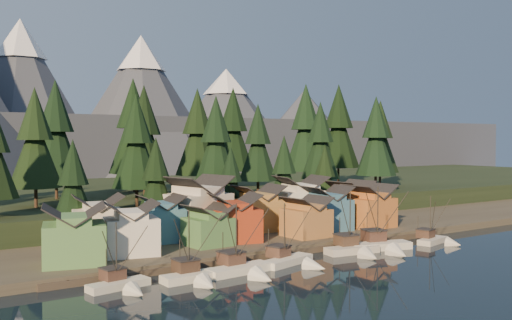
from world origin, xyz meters
TOP-DOWN VIEW (x-y plane):
  - ground at (0.00, 0.00)m, footprint 500.00×500.00m
  - shore_strip at (0.00, 40.00)m, footprint 400.00×50.00m
  - hillside at (0.00, 90.00)m, footprint 420.00×100.00m
  - dock at (0.00, 16.50)m, footprint 80.00×4.00m
  - mountain_ridge at (-4.20, 213.59)m, footprint 560.00×190.00m
  - boat_0 at (-30.31, 9.56)m, footprint 9.08×9.64m
  - boat_1 at (-20.42, 7.84)m, footprint 8.86×9.61m
  - boat_2 at (-12.30, 7.64)m, footprint 11.09×11.93m
  - boat_3 at (-2.29, 8.71)m, footprint 10.77×11.25m
  - boat_4 at (11.99, 9.49)m, footprint 10.41×11.08m
  - boat_5 at (18.43, 9.06)m, footprint 12.55×13.14m
  - boat_6 at (32.08, 8.27)m, footprint 8.44×8.96m
  - house_front_0 at (-32.99, 22.29)m, footprint 10.72×10.37m
  - house_front_1 at (-23.34, 24.34)m, footprint 9.80×9.55m
  - house_front_2 at (-9.06, 24.38)m, footprint 7.76×7.81m
  - house_front_3 at (-3.13, 25.24)m, footprint 10.28×9.99m
  - house_front_4 at (10.89, 21.91)m, footprint 7.50×8.09m
  - house_front_5 at (19.46, 25.73)m, footprint 9.59×8.93m
  - house_front_6 at (29.46, 23.79)m, footprint 9.28×8.79m
  - house_back_0 at (-25.55, 33.96)m, footprint 9.60×9.34m
  - house_back_1 at (-14.47, 32.35)m, footprint 8.29×8.37m
  - house_back_2 at (-5.60, 34.81)m, footprint 12.51×11.82m
  - house_back_3 at (7.21, 32.80)m, footprint 9.74×8.82m
  - house_back_4 at (18.86, 33.85)m, footprint 11.67×11.39m
  - house_back_5 at (30.96, 31.26)m, footprint 8.92×9.01m
  - tree_hill_3 at (-30.00, 60.00)m, footprint 10.69×10.69m
  - tree_hill_4 at (-22.00, 75.00)m, footprint 12.14×12.14m
  - tree_hill_5 at (-12.00, 50.00)m, footprint 10.18×10.18m
  - tree_hill_6 at (-4.00, 65.00)m, footprint 11.62×11.62m
  - tree_hill_7 at (6.00, 48.00)m, footprint 10.29×10.29m
  - tree_hill_8 at (14.00, 72.00)m, footprint 11.90×11.90m
  - tree_hill_9 at (22.00, 55.00)m, footprint 9.90×9.90m
  - tree_hill_10 at (30.00, 80.00)m, footprint 12.60×12.60m
  - tree_hill_11 at (38.00, 50.00)m, footprint 10.23×10.23m
  - tree_hill_12 at (46.00, 66.00)m, footprint 12.95×12.95m
  - tree_hill_13 at (56.00, 48.00)m, footprint 11.11×11.11m
  - tree_hill_14 at (64.00, 72.00)m, footprint 13.50×13.50m
  - tree_hill_15 at (0.00, 82.00)m, footprint 13.08×13.08m
  - tree_hill_17 at (68.00, 58.00)m, footprint 11.03×11.03m
  - tree_shore_0 at (-28.00, 40.00)m, footprint 8.01×8.01m
  - tree_shore_1 at (-12.00, 40.00)m, footprint 8.17×8.17m
  - tree_shore_2 at (5.00, 40.00)m, footprint 7.38×7.38m
  - tree_shore_3 at (19.00, 40.00)m, footprint 8.39×8.39m
  - tree_shore_4 at (31.00, 40.00)m, footprint 7.48×7.48m

SIDE VIEW (x-z plane):
  - ground at x=0.00m, z-range 0.00..0.00m
  - dock at x=0.00m, z-range 0.00..1.00m
  - shore_strip at x=0.00m, z-range 0.00..1.50m
  - boat_0 at x=-30.31m, z-range -3.12..6.87m
  - boat_3 at x=-2.29m, z-range -3.49..7.42m
  - boat_6 at x=32.08m, z-range -3.07..7.12m
  - boat_2 at x=-12.30m, z-range -3.71..7.98m
  - boat_1 at x=-20.42m, z-range -3.36..7.79m
  - boat_4 at x=11.99m, z-range -3.69..8.31m
  - boat_5 at x=18.43m, z-range -4.09..8.73m
  - hillside at x=0.00m, z-range 0.00..6.00m
  - house_front_2 at x=-9.06m, z-range 1.68..8.82m
  - house_front_4 at x=10.89m, z-range 1.69..9.32m
  - house_back_1 at x=-14.47m, z-range 1.71..10.15m
  - house_front_1 at x=-23.34m, z-range 1.72..10.28m
  - house_front_3 at x=-3.13m, z-range 1.72..10.39m
  - house_front_0 at x=-32.99m, z-range 1.73..10.59m
  - house_back_0 at x=-25.55m, z-range 1.72..10.68m
  - house_front_5 at x=19.46m, z-range 1.73..10.71m
  - house_front_6 at x=29.46m, z-range 1.73..10.75m
  - house_back_3 at x=7.21m, z-range 1.73..10.98m
  - house_back_5 at x=30.96m, z-range 1.73..11.02m
  - house_back_4 at x=18.86m, z-range 1.77..12.40m
  - house_back_2 at x=-5.60m, z-range 1.79..13.23m
  - tree_shore_2 at x=5.00m, z-range 2.29..19.49m
  - tree_shore_4 at x=31.00m, z-range 2.30..19.72m
  - tree_shore_0 at x=-28.00m, z-range 2.36..21.03m
  - tree_shore_1 at x=-12.00m, z-range 2.38..21.42m
  - tree_shore_3 at x=19.00m, z-range 2.41..21.95m
  - tree_hill_9 at x=22.00m, z-range 7.07..30.13m
  - tree_hill_5 at x=-12.00m, z-range 7.10..30.81m
  - tree_hill_11 at x=38.00m, z-range 7.11..30.95m
  - tree_hill_7 at x=6.00m, z-range 7.12..31.08m
  - tree_hill_3 at x=-30.00m, z-range 7.16..32.07m
  - tree_hill_17 at x=68.00m, z-range 7.20..32.90m
  - tree_hill_13 at x=56.00m, z-range 7.21..33.10m
  - tree_hill_6 at x=-4.00m, z-range 7.26..34.32m
  - tree_hill_8 at x=14.00m, z-range 7.30..35.02m
  - tree_hill_4 at x=-22.00m, z-range 7.32..35.60m
  - tree_hill_10 at x=30.00m, z-range 7.37..36.74m
  - tree_hill_12 at x=46.00m, z-range 7.41..37.59m
  - tree_hill_15 at x=0.00m, z-range 7.42..37.89m
  - tree_hill_14 at x=64.00m, z-range 7.47..38.92m
  - mountain_ridge at x=-4.20m, z-range -18.94..71.06m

